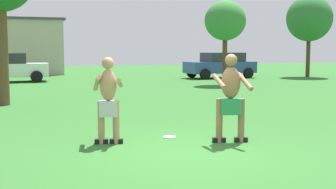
{
  "coord_description": "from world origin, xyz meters",
  "views": [
    {
      "loc": [
        -2.94,
        -7.02,
        1.83
      ],
      "look_at": [
        -0.13,
        1.0,
        0.94
      ],
      "focal_mm": 46.8,
      "sensor_mm": 36.0,
      "label": 1
    }
  ],
  "objects_px": {
    "frisbee": "(169,137)",
    "tree_behind_players": "(309,19)",
    "car_white_near_post": "(6,67)",
    "car_blue_mid_lot": "(221,65)",
    "tree_left_field": "(225,21)",
    "player_near": "(231,96)",
    "player_in_gray": "(108,99)"
  },
  "relations": [
    {
      "from": "car_white_near_post",
      "to": "tree_behind_players",
      "type": "relative_size",
      "value": 0.83
    },
    {
      "from": "tree_left_field",
      "to": "tree_behind_players",
      "type": "xyz_separation_m",
      "value": [
        7.89,
        3.79,
        0.54
      ]
    },
    {
      "from": "player_near",
      "to": "tree_left_field",
      "type": "bearing_deg",
      "value": 63.85
    },
    {
      "from": "car_blue_mid_lot",
      "to": "tree_behind_players",
      "type": "bearing_deg",
      "value": -8.46
    },
    {
      "from": "player_in_gray",
      "to": "car_blue_mid_lot",
      "type": "xyz_separation_m",
      "value": [
        10.44,
        16.43,
        -0.05
      ]
    },
    {
      "from": "player_in_gray",
      "to": "tree_behind_players",
      "type": "distance_m",
      "value": 22.7
    },
    {
      "from": "car_white_near_post",
      "to": "car_blue_mid_lot",
      "type": "xyz_separation_m",
      "value": [
        12.57,
        -0.81,
        0.0
      ]
    },
    {
      "from": "car_white_near_post",
      "to": "tree_behind_players",
      "type": "distance_m",
      "value": 18.71
    },
    {
      "from": "car_white_near_post",
      "to": "car_blue_mid_lot",
      "type": "relative_size",
      "value": 0.98
    },
    {
      "from": "car_white_near_post",
      "to": "tree_behind_players",
      "type": "height_order",
      "value": "tree_behind_players"
    },
    {
      "from": "player_near",
      "to": "player_in_gray",
      "type": "height_order",
      "value": "player_near"
    },
    {
      "from": "player_near",
      "to": "player_in_gray",
      "type": "distance_m",
      "value": 2.37
    },
    {
      "from": "car_blue_mid_lot",
      "to": "player_in_gray",
      "type": "bearing_deg",
      "value": -122.43
    },
    {
      "from": "frisbee",
      "to": "tree_behind_players",
      "type": "xyz_separation_m",
      "value": [
        14.98,
        15.42,
        3.72
      ]
    },
    {
      "from": "player_in_gray",
      "to": "car_blue_mid_lot",
      "type": "height_order",
      "value": "player_in_gray"
    },
    {
      "from": "player_in_gray",
      "to": "player_near",
      "type": "bearing_deg",
      "value": -16.2
    },
    {
      "from": "tree_left_field",
      "to": "player_near",
      "type": "bearing_deg",
      "value": -116.15
    },
    {
      "from": "player_in_gray",
      "to": "tree_left_field",
      "type": "height_order",
      "value": "tree_left_field"
    },
    {
      "from": "frisbee",
      "to": "tree_left_field",
      "type": "xyz_separation_m",
      "value": [
        7.09,
        11.64,
        3.18
      ]
    },
    {
      "from": "player_in_gray",
      "to": "tree_left_field",
      "type": "xyz_separation_m",
      "value": [
        8.38,
        11.78,
        2.32
      ]
    },
    {
      "from": "player_near",
      "to": "tree_behind_players",
      "type": "relative_size",
      "value": 0.33
    },
    {
      "from": "tree_behind_players",
      "to": "car_blue_mid_lot",
      "type": "bearing_deg",
      "value": 171.54
    },
    {
      "from": "player_near",
      "to": "car_white_near_post",
      "type": "xyz_separation_m",
      "value": [
        -4.41,
        17.9,
        -0.1
      ]
    },
    {
      "from": "tree_behind_players",
      "to": "car_white_near_post",
      "type": "bearing_deg",
      "value": 174.8
    },
    {
      "from": "player_in_gray",
      "to": "frisbee",
      "type": "height_order",
      "value": "player_in_gray"
    },
    {
      "from": "player_in_gray",
      "to": "car_blue_mid_lot",
      "type": "relative_size",
      "value": 0.38
    },
    {
      "from": "frisbee",
      "to": "tree_behind_players",
      "type": "relative_size",
      "value": 0.05
    },
    {
      "from": "frisbee",
      "to": "player_near",
      "type": "bearing_deg",
      "value": -39.26
    },
    {
      "from": "frisbee",
      "to": "tree_behind_players",
      "type": "distance_m",
      "value": 21.82
    },
    {
      "from": "tree_behind_players",
      "to": "player_near",
      "type": "bearing_deg",
      "value": -130.79
    },
    {
      "from": "player_in_gray",
      "to": "frisbee",
      "type": "distance_m",
      "value": 1.56
    },
    {
      "from": "player_near",
      "to": "player_in_gray",
      "type": "xyz_separation_m",
      "value": [
        -2.28,
        0.66,
        -0.04
      ]
    }
  ]
}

